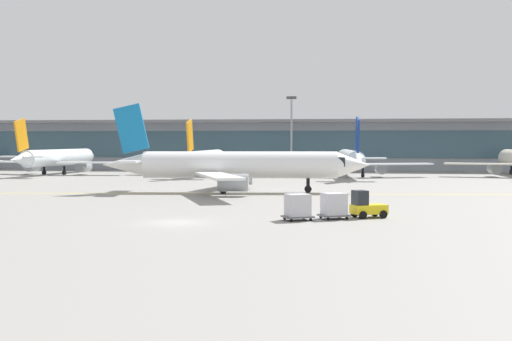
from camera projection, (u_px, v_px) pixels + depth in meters
name	position (u px, v px, depth m)	size (l,w,h in m)	color
ground_plane	(176.00, 222.00, 49.17)	(400.00, 400.00, 0.00)	gray
taxiway_centreline_stripe	(237.00, 194.00, 74.67)	(110.00, 0.36, 0.01)	yellow
terminal_concourse	(290.00, 144.00, 133.57)	(196.29, 11.00, 9.60)	#8C939E
gate_airplane_1	(58.00, 158.00, 115.66)	(25.58, 27.61, 9.14)	white
gate_airplane_2	(206.00, 159.00, 112.56)	(25.00, 26.79, 8.90)	silver
gate_airplane_3	(350.00, 159.00, 107.92)	(25.55, 27.61, 9.14)	white
taxiing_regional_jet	(237.00, 166.00, 76.53)	(30.03, 27.76, 9.94)	white
baggage_tug	(366.00, 206.00, 52.03)	(2.95, 2.46, 2.10)	yellow
cargo_dolly_lead	(334.00, 205.00, 51.22)	(2.59, 2.35, 1.94)	#595B60
cargo_dolly_trailing	(298.00, 206.00, 50.35)	(2.59, 2.35, 1.94)	#595B60
apron_light_mast_1	(291.00, 130.00, 123.75)	(1.80, 0.36, 13.61)	gray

